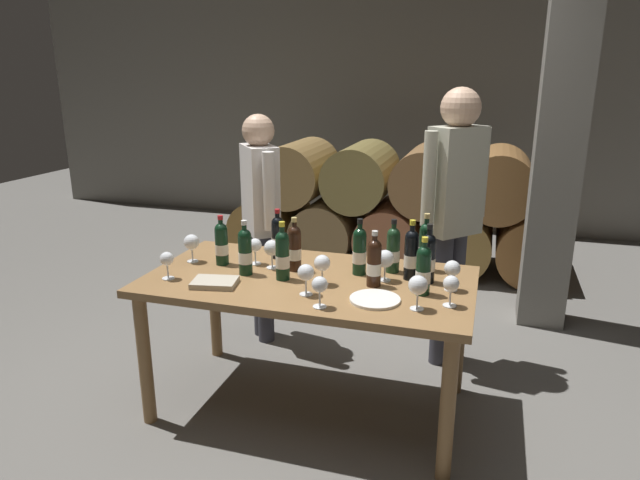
# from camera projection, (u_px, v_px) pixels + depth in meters

# --- Properties ---
(ground_plane) EXTENTS (14.00, 14.00, 0.00)m
(ground_plane) POSITION_uv_depth(u_px,v_px,m) (310.00, 405.00, 3.17)
(ground_plane) COLOR #66635E
(cellar_back_wall) EXTENTS (10.00, 0.24, 2.80)m
(cellar_back_wall) POSITION_uv_depth(u_px,v_px,m) (420.00, 107.00, 6.61)
(cellar_back_wall) COLOR slate
(cellar_back_wall) RESTS_ON ground_plane
(barrel_stack) EXTENTS (3.12, 0.90, 1.15)m
(barrel_stack) POSITION_uv_depth(u_px,v_px,m) (393.00, 208.00, 5.39)
(barrel_stack) COLOR olive
(barrel_stack) RESTS_ON ground_plane
(stone_pillar) EXTENTS (0.32, 0.32, 2.60)m
(stone_pillar) POSITION_uv_depth(u_px,v_px,m) (559.00, 146.00, 3.90)
(stone_pillar) COLOR slate
(stone_pillar) RESTS_ON ground_plane
(dining_table) EXTENTS (1.70, 0.90, 0.76)m
(dining_table) POSITION_uv_depth(u_px,v_px,m) (309.00, 294.00, 2.98)
(dining_table) COLOR olive
(dining_table) RESTS_ON ground_plane
(wine_bottle_0) EXTENTS (0.07, 0.07, 0.31)m
(wine_bottle_0) POSITION_uv_depth(u_px,v_px,m) (428.00, 258.00, 2.85)
(wine_bottle_0) COLOR black
(wine_bottle_0) RESTS_ON dining_table
(wine_bottle_1) EXTENTS (0.07, 0.07, 0.32)m
(wine_bottle_1) POSITION_uv_depth(u_px,v_px,m) (425.00, 246.00, 3.03)
(wine_bottle_1) COLOR black
(wine_bottle_1) RESTS_ON dining_table
(wine_bottle_2) EXTENTS (0.07, 0.07, 0.29)m
(wine_bottle_2) POSITION_uv_depth(u_px,v_px,m) (295.00, 248.00, 3.03)
(wine_bottle_2) COLOR black
(wine_bottle_2) RESTS_ON dining_table
(wine_bottle_3) EXTENTS (0.07, 0.07, 0.28)m
(wine_bottle_3) POSITION_uv_depth(u_px,v_px,m) (222.00, 243.00, 3.13)
(wine_bottle_3) COLOR black
(wine_bottle_3) RESTS_ON dining_table
(wine_bottle_4) EXTENTS (0.07, 0.07, 0.31)m
(wine_bottle_4) POSITION_uv_depth(u_px,v_px,m) (283.00, 255.00, 2.89)
(wine_bottle_4) COLOR black
(wine_bottle_4) RESTS_ON dining_table
(wine_bottle_5) EXTENTS (0.07, 0.07, 0.29)m
(wine_bottle_5) POSITION_uv_depth(u_px,v_px,m) (374.00, 262.00, 2.81)
(wine_bottle_5) COLOR black
(wine_bottle_5) RESTS_ON dining_table
(wine_bottle_6) EXTENTS (0.07, 0.07, 0.29)m
(wine_bottle_6) POSITION_uv_depth(u_px,v_px,m) (278.00, 237.00, 3.24)
(wine_bottle_6) COLOR black
(wine_bottle_6) RESTS_ON dining_table
(wine_bottle_7) EXTENTS (0.07, 0.07, 0.29)m
(wine_bottle_7) POSITION_uv_depth(u_px,v_px,m) (393.00, 249.00, 3.00)
(wine_bottle_7) COLOR #19381E
(wine_bottle_7) RESTS_ON dining_table
(wine_bottle_8) EXTENTS (0.07, 0.07, 0.30)m
(wine_bottle_8) POSITION_uv_depth(u_px,v_px,m) (360.00, 251.00, 2.97)
(wine_bottle_8) COLOR black
(wine_bottle_8) RESTS_ON dining_table
(wine_bottle_9) EXTENTS (0.07, 0.07, 0.32)m
(wine_bottle_9) POSITION_uv_depth(u_px,v_px,m) (411.00, 254.00, 2.90)
(wine_bottle_9) COLOR black
(wine_bottle_9) RESTS_ON dining_table
(wine_bottle_10) EXTENTS (0.07, 0.07, 0.30)m
(wine_bottle_10) POSITION_uv_depth(u_px,v_px,m) (245.00, 251.00, 2.97)
(wine_bottle_10) COLOR black
(wine_bottle_10) RESTS_ON dining_table
(wine_bottle_11) EXTENTS (0.07, 0.07, 0.29)m
(wine_bottle_11) POSITION_uv_depth(u_px,v_px,m) (423.00, 270.00, 2.70)
(wine_bottle_11) COLOR black
(wine_bottle_11) RESTS_ON dining_table
(wine_glass_0) EXTENTS (0.09, 0.09, 0.16)m
(wine_glass_0) POSITION_uv_depth(u_px,v_px,m) (385.00, 259.00, 2.88)
(wine_glass_0) COLOR white
(wine_glass_0) RESTS_ON dining_table
(wine_glass_1) EXTENTS (0.08, 0.08, 0.15)m
(wine_glass_1) POSITION_uv_depth(u_px,v_px,m) (255.00, 246.00, 3.13)
(wine_glass_1) COLOR white
(wine_glass_1) RESTS_ON dining_table
(wine_glass_2) EXTENTS (0.09, 0.09, 0.16)m
(wine_glass_2) POSITION_uv_depth(u_px,v_px,m) (272.00, 248.00, 3.07)
(wine_glass_2) COLOR white
(wine_glass_2) RESTS_ON dining_table
(wine_glass_3) EXTENTS (0.07, 0.07, 0.15)m
(wine_glass_3) POSITION_uv_depth(u_px,v_px,m) (451.00, 285.00, 2.56)
(wine_glass_3) COLOR white
(wine_glass_3) RESTS_ON dining_table
(wine_glass_4) EXTENTS (0.07, 0.07, 0.15)m
(wine_glass_4) POSITION_uv_depth(u_px,v_px,m) (167.00, 260.00, 2.91)
(wine_glass_4) COLOR white
(wine_glass_4) RESTS_ON dining_table
(wine_glass_5) EXTENTS (0.09, 0.09, 0.16)m
(wine_glass_5) POSITION_uv_depth(u_px,v_px,m) (192.00, 243.00, 3.17)
(wine_glass_5) COLOR white
(wine_glass_5) RESTS_ON dining_table
(wine_glass_6) EXTENTS (0.08, 0.08, 0.16)m
(wine_glass_6) POSITION_uv_depth(u_px,v_px,m) (306.00, 273.00, 2.69)
(wine_glass_6) COLOR white
(wine_glass_6) RESTS_ON dining_table
(wine_glass_7) EXTENTS (0.08, 0.08, 0.16)m
(wine_glass_7) POSITION_uv_depth(u_px,v_px,m) (322.00, 264.00, 2.83)
(wine_glass_7) COLOR white
(wine_glass_7) RESTS_ON dining_table
(wine_glass_8) EXTENTS (0.08, 0.08, 0.15)m
(wine_glass_8) POSITION_uv_depth(u_px,v_px,m) (452.00, 269.00, 2.75)
(wine_glass_8) COLOR white
(wine_glass_8) RESTS_ON dining_table
(wine_glass_9) EXTENTS (0.07, 0.07, 0.15)m
(wine_glass_9) POSITION_uv_depth(u_px,v_px,m) (320.00, 286.00, 2.55)
(wine_glass_9) COLOR white
(wine_glass_9) RESTS_ON dining_table
(wine_glass_10) EXTENTS (0.09, 0.09, 0.16)m
(wine_glass_10) POSITION_uv_depth(u_px,v_px,m) (418.00, 286.00, 2.53)
(wine_glass_10) COLOR white
(wine_glass_10) RESTS_ON dining_table
(tasting_notebook) EXTENTS (0.25, 0.20, 0.03)m
(tasting_notebook) POSITION_uv_depth(u_px,v_px,m) (215.00, 283.00, 2.85)
(tasting_notebook) COLOR #B2A893
(tasting_notebook) RESTS_ON dining_table
(serving_plate) EXTENTS (0.24, 0.24, 0.01)m
(serving_plate) POSITION_uv_depth(u_px,v_px,m) (375.00, 299.00, 2.65)
(serving_plate) COLOR white
(serving_plate) RESTS_ON dining_table
(sommelier_presenting) EXTENTS (0.36, 0.39, 1.72)m
(sommelier_presenting) POSITION_uv_depth(u_px,v_px,m) (454.00, 203.00, 3.37)
(sommelier_presenting) COLOR #383842
(sommelier_presenting) RESTS_ON ground_plane
(taster_seated_left) EXTENTS (0.34, 0.41, 1.54)m
(taster_seated_left) POSITION_uv_depth(u_px,v_px,m) (261.00, 210.00, 3.72)
(taster_seated_left) COLOR #383842
(taster_seated_left) RESTS_ON ground_plane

